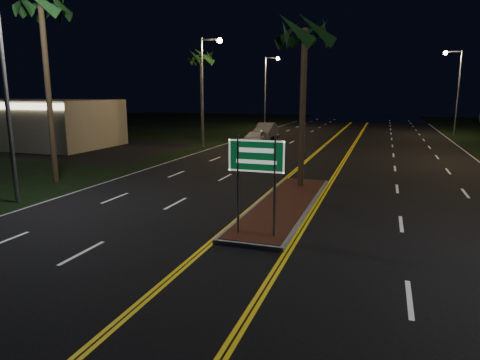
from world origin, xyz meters
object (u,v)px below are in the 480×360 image
at_px(palm_median, 305,33).
at_px(car_far, 266,129).
at_px(commercial_building, 27,123).
at_px(streetlight_left_mid, 206,80).
at_px(streetlight_left_far, 268,84).
at_px(palm_left_near, 41,7).
at_px(palm_left_far, 201,58).
at_px(highway_sign, 256,165).
at_px(car_near, 255,137).
at_px(streetlight_right_far, 455,82).
at_px(median_island, 285,205).
at_px(streetlight_left_near, 11,66).

relative_size(palm_median, car_far, 1.52).
distance_m(commercial_building, streetlight_left_mid, 16.31).
bearing_deg(car_far, palm_median, -73.01).
distance_m(commercial_building, streetlight_left_far, 28.75).
distance_m(palm_left_near, palm_left_far, 20.02).
xyz_separation_m(streetlight_left_mid, streetlight_left_far, (0.00, 20.00, 0.00)).
height_order(highway_sign, commercial_building, commercial_building).
bearing_deg(streetlight_left_far, car_near, -78.23).
bearing_deg(streetlight_right_far, commercial_building, -148.99).
distance_m(palm_left_near, car_near, 20.05).
height_order(median_island, car_far, car_far).
distance_m(median_island, streetlight_left_near, 12.36).
distance_m(palm_left_far, car_near, 9.49).
bearing_deg(palm_left_near, car_far, 79.29).
xyz_separation_m(streetlight_right_far, palm_left_near, (-23.11, -34.00, 3.02)).
bearing_deg(car_near, car_far, 97.86).
distance_m(streetlight_left_near, palm_left_near, 5.36).
bearing_deg(palm_median, streetlight_right_far, 71.38).
height_order(commercial_building, streetlight_left_far, streetlight_left_far).
height_order(streetlight_left_mid, car_near, streetlight_left_mid).
height_order(streetlight_left_mid, streetlight_left_far, same).
bearing_deg(streetlight_left_far, streetlight_right_far, -5.38).
height_order(median_island, highway_sign, highway_sign).
bearing_deg(car_far, palm_left_far, -138.47).
bearing_deg(median_island, palm_median, 90.00).
relative_size(streetlight_left_far, streetlight_right_far, 1.00).
bearing_deg(streetlight_left_mid, median_island, -58.02).
bearing_deg(median_island, car_far, 106.85).
distance_m(streetlight_right_far, palm_left_near, 41.22).
bearing_deg(highway_sign, car_far, 104.60).
height_order(commercial_building, palm_left_far, palm_left_far).
bearing_deg(streetlight_right_far, car_far, -153.45).
height_order(highway_sign, car_far, highway_sign).
distance_m(commercial_building, palm_median, 28.18).
height_order(highway_sign, palm_left_near, palm_left_near).
bearing_deg(car_far, median_island, -75.47).
distance_m(streetlight_left_far, car_far, 12.49).
xyz_separation_m(streetlight_left_near, car_far, (2.80, 28.79, -4.75)).
bearing_deg(streetlight_left_mid, car_far, 72.33).
relative_size(median_island, streetlight_left_near, 1.14).
xyz_separation_m(streetlight_right_far, palm_median, (-10.61, -31.50, 1.62)).
height_order(highway_sign, palm_left_far, palm_left_far).
distance_m(median_island, streetlight_left_far, 38.89).
xyz_separation_m(commercial_building, palm_median, (26.00, -9.49, 5.27)).
distance_m(streetlight_left_near, palm_left_far, 24.19).
relative_size(median_island, palm_median, 1.23).
xyz_separation_m(streetlight_right_far, palm_left_far, (-23.41, -14.00, 2.09)).
distance_m(median_island, streetlight_left_mid, 20.80).
relative_size(streetlight_left_far, palm_median, 1.08).
bearing_deg(streetlight_left_near, streetlight_right_far, 60.81).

